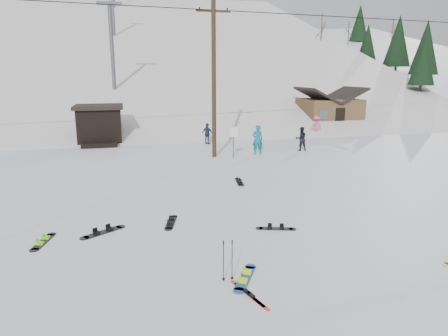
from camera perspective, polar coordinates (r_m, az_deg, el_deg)
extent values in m
plane|color=silver|center=(11.07, 4.35, -13.41)|extent=(200.00, 200.00, 0.00)
cube|color=silver|center=(66.64, -10.69, -1.60)|extent=(60.00, 85.24, 65.97)
cube|color=silver|center=(73.98, 20.36, 0.07)|extent=(45.66, 93.98, 54.59)
cylinder|color=#3A2819|center=(23.93, -1.46, 12.24)|extent=(0.26, 0.26, 9.00)
cube|color=#3A2819|center=(24.17, -1.52, 21.52)|extent=(2.00, 0.12, 0.12)
cylinder|color=black|center=(24.19, -1.52, 21.80)|extent=(0.08, 0.08, 0.12)
cylinder|color=#595B60|center=(24.15, 1.35, 3.66)|extent=(0.07, 0.07, 1.80)
cube|color=white|center=(24.01, 1.38, 5.17)|extent=(0.50, 0.04, 0.60)
cube|color=black|center=(30.65, -17.30, 5.80)|extent=(3.00, 3.00, 2.50)
cube|color=black|center=(30.51, -17.48, 8.35)|extent=(3.40, 3.40, 0.25)
cube|color=black|center=(29.03, -17.34, 3.20)|extent=(2.40, 1.20, 0.30)
cylinder|color=#595B60|center=(39.44, -15.71, 16.22)|extent=(0.36, 0.36, 8.00)
cube|color=#595B60|center=(39.84, -16.08, 21.67)|extent=(2.20, 0.30, 0.30)
cylinder|color=#595B60|center=(60.01, -15.61, 21.34)|extent=(0.36, 0.36, 8.00)
cube|color=brown|center=(38.15, 14.75, 7.50)|extent=(5.00, 4.00, 2.70)
cube|color=black|center=(37.41, 13.06, 10.10)|extent=(2.69, 4.40, 1.43)
cube|color=black|center=(38.69, 16.69, 9.98)|extent=(2.69, 4.40, 1.43)
cube|color=black|center=(36.43, 16.24, 6.75)|extent=(0.90, 0.06, 1.90)
cube|color=#174C9A|center=(10.32, 3.04, -15.42)|extent=(0.87, 1.22, 0.03)
cylinder|color=#174C9A|center=(10.85, 3.82, -13.89)|extent=(0.29, 0.29, 0.03)
cylinder|color=#174C9A|center=(9.79, 2.17, -17.12)|extent=(0.29, 0.29, 0.03)
cube|color=#E7FF0D|center=(10.49, 3.34, -14.59)|extent=(0.25, 0.23, 0.08)
cube|color=#E7FF0D|center=(10.10, 2.74, -15.75)|extent=(0.25, 0.23, 0.08)
cube|color=red|center=(9.61, 3.87, -17.81)|extent=(0.49, 1.30, 0.02)
cube|color=black|center=(9.59, 3.88, -17.62)|extent=(0.14, 0.25, 0.06)
cube|color=red|center=(9.70, 3.38, -17.46)|extent=(0.49, 1.30, 0.02)
cube|color=black|center=(9.68, 3.38, -17.27)|extent=(0.14, 0.25, 0.06)
cylinder|color=black|center=(9.97, -0.07, -13.24)|extent=(0.02, 0.02, 1.03)
cylinder|color=black|center=(10.18, -0.07, -15.57)|extent=(0.08, 0.08, 0.01)
cylinder|color=black|center=(9.75, -0.07, -10.62)|extent=(0.03, 0.03, 0.09)
cylinder|color=black|center=(10.02, 1.16, -13.10)|extent=(0.02, 0.02, 1.03)
cylinder|color=black|center=(10.23, 1.15, -15.43)|extent=(0.08, 0.08, 0.01)
cylinder|color=black|center=(9.80, 1.17, -10.49)|extent=(0.03, 0.03, 0.09)
cube|color=black|center=(13.52, -16.88, -8.78)|extent=(1.24, 0.94, 0.03)
cylinder|color=black|center=(13.82, -14.55, -8.14)|extent=(0.30, 0.30, 0.03)
cylinder|color=black|center=(13.25, -19.32, -9.43)|extent=(0.30, 0.30, 0.03)
cube|color=black|center=(13.60, -16.04, -8.33)|extent=(0.25, 0.26, 0.08)
cube|color=black|center=(13.40, -17.76, -8.79)|extent=(0.25, 0.26, 0.08)
cube|color=black|center=(13.87, -7.57, -7.73)|extent=(0.56, 1.21, 0.02)
cylinder|color=black|center=(14.41, -7.22, -6.89)|extent=(0.27, 0.27, 0.02)
cylinder|color=black|center=(13.33, -7.94, -8.64)|extent=(0.27, 0.27, 0.02)
cube|color=black|center=(14.05, -7.45, -7.22)|extent=(0.22, 0.19, 0.08)
cube|color=black|center=(13.65, -7.71, -7.85)|extent=(0.22, 0.19, 0.08)
cube|color=black|center=(13.44, -24.41, -9.58)|extent=(0.55, 1.19, 0.02)
cylinder|color=black|center=(13.92, -23.41, -8.68)|extent=(0.27, 0.27, 0.02)
cylinder|color=black|center=(12.96, -25.49, -10.54)|extent=(0.27, 0.27, 0.02)
cube|color=#77EB1B|center=(13.59, -24.06, -9.05)|extent=(0.22, 0.19, 0.08)
cube|color=#77EB1B|center=(13.25, -24.81, -9.72)|extent=(0.22, 0.19, 0.08)
cube|color=black|center=(13.35, 7.41, -8.59)|extent=(1.11, 0.56, 0.02)
cylinder|color=black|center=(13.40, 9.76, -8.59)|extent=(0.25, 0.25, 0.02)
cylinder|color=black|center=(13.32, 5.06, -8.57)|extent=(0.25, 0.25, 0.02)
cube|color=black|center=(13.35, 8.27, -8.41)|extent=(0.18, 0.21, 0.07)
cube|color=black|center=(13.32, 6.57, -8.40)|extent=(0.18, 0.21, 0.07)
cylinder|color=yellow|center=(12.43, 29.38, -12.01)|extent=(0.26, 0.26, 0.02)
cube|color=black|center=(18.75, 2.21, -1.99)|extent=(0.46, 1.27, 0.03)
cylinder|color=black|center=(19.34, 1.95, -1.50)|extent=(0.29, 0.29, 0.03)
cylinder|color=black|center=(18.16, 2.48, -2.50)|extent=(0.29, 0.29, 0.03)
cube|color=black|center=(18.95, 2.12, -1.65)|extent=(0.22, 0.18, 0.08)
cube|color=black|center=(18.52, 2.31, -2.01)|extent=(0.22, 0.18, 0.08)
imported|color=#0C677B|center=(25.08, 4.80, 4.05)|extent=(0.73, 0.52, 1.86)
imported|color=black|center=(26.78, 10.95, 4.13)|extent=(0.82, 0.67, 1.57)
imported|color=#E04F7D|center=(33.47, 13.03, 5.88)|extent=(1.15, 0.82, 1.61)
imported|color=#1D2A48|center=(28.75, -2.38, 4.93)|extent=(0.88, 0.89, 1.51)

